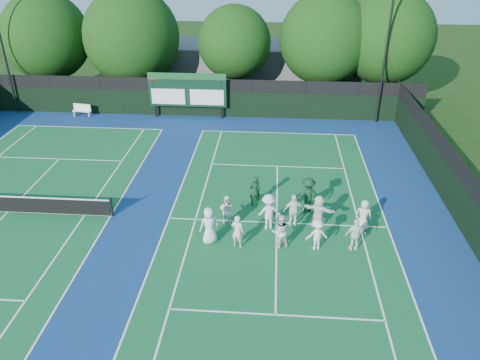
# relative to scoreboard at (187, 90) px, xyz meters

# --- Properties ---
(ground) EXTENTS (120.00, 120.00, 0.00)m
(ground) POSITION_rel_scoreboard_xyz_m (7.01, -15.59, -2.19)
(ground) COLOR #18330D
(ground) RESTS_ON ground
(court_apron) EXTENTS (34.00, 32.00, 0.01)m
(court_apron) POSITION_rel_scoreboard_xyz_m (1.01, -14.59, -2.19)
(court_apron) COLOR navy
(court_apron) RESTS_ON ground
(near_court) EXTENTS (11.05, 23.85, 0.01)m
(near_court) POSITION_rel_scoreboard_xyz_m (7.01, -14.59, -2.18)
(near_court) COLOR #135D2E
(near_court) RESTS_ON ground
(left_court) EXTENTS (11.05, 23.85, 0.01)m
(left_court) POSITION_rel_scoreboard_xyz_m (-6.99, -14.59, -2.18)
(left_court) COLOR #135D2E
(left_court) RESTS_ON ground
(back_fence) EXTENTS (34.00, 0.08, 3.00)m
(back_fence) POSITION_rel_scoreboard_xyz_m (1.01, 0.41, -0.83)
(back_fence) COLOR black
(back_fence) RESTS_ON ground
(divider_fence_right) EXTENTS (0.08, 32.00, 3.00)m
(divider_fence_right) POSITION_rel_scoreboard_xyz_m (16.01, -14.59, -0.83)
(divider_fence_right) COLOR black
(divider_fence_right) RESTS_ON ground
(scoreboard) EXTENTS (6.00, 0.21, 3.55)m
(scoreboard) POSITION_rel_scoreboard_xyz_m (0.00, 0.00, 0.00)
(scoreboard) COLOR black
(scoreboard) RESTS_ON ground
(clubhouse) EXTENTS (18.00, 6.00, 4.00)m
(clubhouse) POSITION_rel_scoreboard_xyz_m (5.01, 8.41, -0.19)
(clubhouse) COLOR #5D5C62
(clubhouse) RESTS_ON ground
(light_pole_right) EXTENTS (1.20, 0.30, 10.12)m
(light_pole_right) POSITION_rel_scoreboard_xyz_m (14.51, 0.11, 4.11)
(light_pole_right) COLOR black
(light_pole_right) RESTS_ON ground
(tennis_net) EXTENTS (11.30, 0.10, 1.10)m
(tennis_net) POSITION_rel_scoreboard_xyz_m (-6.99, -14.59, -1.70)
(tennis_net) COLOR black
(tennis_net) RESTS_ON ground
(bench) EXTENTS (1.53, 0.65, 0.94)m
(bench) POSITION_rel_scoreboard_xyz_m (-8.44, -0.22, -1.68)
(bench) COLOR white
(bench) RESTS_ON ground
(tree_a) EXTENTS (7.15, 7.15, 8.85)m
(tree_a) POSITION_rel_scoreboard_xyz_m (-12.18, 3.99, 2.89)
(tree_a) COLOR black
(tree_a) RESTS_ON ground
(tree_b) EXTENTS (7.78, 7.78, 9.24)m
(tree_b) POSITION_rel_scoreboard_xyz_m (-4.95, 3.99, 2.96)
(tree_b) COLOR black
(tree_b) RESTS_ON ground
(tree_c) EXTENTS (5.88, 5.88, 7.98)m
(tree_c) POSITION_rel_scoreboard_xyz_m (3.45, 3.99, 2.69)
(tree_c) COLOR black
(tree_c) RESTS_ON ground
(tree_d) EXTENTS (7.26, 7.26, 9.06)m
(tree_d) POSITION_rel_scoreboard_xyz_m (10.68, 3.99, 3.05)
(tree_d) COLOR black
(tree_d) RESTS_ON ground
(tree_e) EXTENTS (7.33, 7.33, 9.29)m
(tree_e) POSITION_rel_scoreboard_xyz_m (15.47, 3.99, 3.24)
(tree_e) COLOR black
(tree_e) RESTS_ON ground
(tennis_ball_0) EXTENTS (0.07, 0.07, 0.07)m
(tennis_ball_0) POSITION_rel_scoreboard_xyz_m (3.05, -16.01, -2.16)
(tennis_ball_0) COLOR #B2D419
(tennis_ball_0) RESTS_ON ground
(tennis_ball_1) EXTENTS (0.07, 0.07, 0.07)m
(tennis_ball_1) POSITION_rel_scoreboard_xyz_m (9.16, -13.26, -2.16)
(tennis_ball_1) COLOR #B2D419
(tennis_ball_1) RESTS_ON ground
(tennis_ball_2) EXTENTS (0.07, 0.07, 0.07)m
(tennis_ball_2) POSITION_rel_scoreboard_xyz_m (10.60, -16.51, -2.16)
(tennis_ball_2) COLOR #B2D419
(tennis_ball_2) RESTS_ON ground
(tennis_ball_3) EXTENTS (0.07, 0.07, 0.07)m
(tennis_ball_3) POSITION_rel_scoreboard_xyz_m (4.97, -15.29, -2.16)
(tennis_ball_3) COLOR #B2D419
(tennis_ball_3) RESTS_ON ground
(player_front_0) EXTENTS (1.06, 0.89, 1.85)m
(player_front_0) POSITION_rel_scoreboard_xyz_m (3.88, -16.44, -1.27)
(player_front_0) COLOR white
(player_front_0) RESTS_ON ground
(player_front_1) EXTENTS (0.70, 0.56, 1.67)m
(player_front_1) POSITION_rel_scoreboard_xyz_m (5.21, -16.69, -1.36)
(player_front_1) COLOR silver
(player_front_1) RESTS_ON ground
(player_front_2) EXTENTS (0.98, 0.87, 1.69)m
(player_front_2) POSITION_rel_scoreboard_xyz_m (7.16, -16.56, -1.34)
(player_front_2) COLOR silver
(player_front_2) RESTS_ON ground
(player_front_3) EXTENTS (1.11, 0.79, 1.56)m
(player_front_3) POSITION_rel_scoreboard_xyz_m (8.82, -16.60, -1.41)
(player_front_3) COLOR white
(player_front_3) RESTS_ON ground
(player_front_4) EXTENTS (1.01, 0.55, 1.64)m
(player_front_4) POSITION_rel_scoreboard_xyz_m (10.55, -16.54, -1.37)
(player_front_4) COLOR white
(player_front_4) RESTS_ON ground
(player_back_0) EXTENTS (0.93, 0.84, 1.58)m
(player_back_0) POSITION_rel_scoreboard_xyz_m (4.52, -14.79, -1.40)
(player_back_0) COLOR white
(player_back_0) RESTS_ON ground
(player_back_1) EXTENTS (1.36, 1.00, 1.88)m
(player_back_1) POSITION_rel_scoreboard_xyz_m (6.59, -15.07, -1.25)
(player_back_1) COLOR silver
(player_back_1) RESTS_ON ground
(player_back_2) EXTENTS (1.05, 0.56, 1.70)m
(player_back_2) POSITION_rel_scoreboard_xyz_m (7.82, -14.69, -1.34)
(player_back_2) COLOR white
(player_back_2) RESTS_ON ground
(player_back_3) EXTENTS (1.70, 1.01, 1.74)m
(player_back_3) POSITION_rel_scoreboard_xyz_m (9.02, -14.75, -1.32)
(player_back_3) COLOR white
(player_back_3) RESTS_ON ground
(player_back_4) EXTENTS (0.90, 0.72, 1.60)m
(player_back_4) POSITION_rel_scoreboard_xyz_m (11.19, -14.78, -1.39)
(player_back_4) COLOR silver
(player_back_4) RESTS_ON ground
(coach_left) EXTENTS (0.72, 0.60, 1.69)m
(coach_left) POSITION_rel_scoreboard_xyz_m (5.82, -12.90, -1.34)
(coach_left) COLOR #0F371D
(coach_left) RESTS_ON ground
(coach_right) EXTENTS (1.38, 0.97, 1.94)m
(coach_right) POSITION_rel_scoreboard_xyz_m (8.57, -13.34, -1.22)
(coach_right) COLOR #0F371B
(coach_right) RESTS_ON ground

